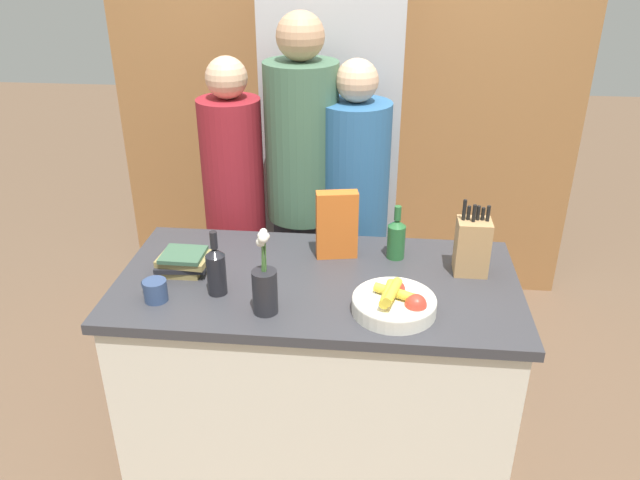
{
  "coord_description": "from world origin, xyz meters",
  "views": [
    {
      "loc": [
        0.22,
        -2.08,
        2.12
      ],
      "look_at": [
        0.0,
        0.1,
        1.03
      ],
      "focal_mm": 35.0,
      "sensor_mm": 36.0,
      "label": 1
    }
  ],
  "objects_px": {
    "fruit_bowl": "(395,302)",
    "book_stack": "(183,262)",
    "flower_vase": "(265,287)",
    "person_at_sink": "(235,203)",
    "bottle_vinegar": "(216,269)",
    "person_in_red_tee": "(354,211)",
    "refrigerator": "(334,153)",
    "cereal_box": "(337,225)",
    "knife_block": "(472,246)",
    "person_in_blue": "(302,185)",
    "coffee_mug": "(155,290)",
    "bottle_oil": "(396,238)"
  },
  "relations": [
    {
      "from": "refrigerator",
      "to": "person_in_red_tee",
      "type": "bearing_deg",
      "value": -76.49
    },
    {
      "from": "refrigerator",
      "to": "coffee_mug",
      "type": "relative_size",
      "value": 17.91
    },
    {
      "from": "bottle_vinegar",
      "to": "person_in_red_tee",
      "type": "relative_size",
      "value": 0.16
    },
    {
      "from": "flower_vase",
      "to": "coffee_mug",
      "type": "distance_m",
      "value": 0.42
    },
    {
      "from": "refrigerator",
      "to": "person_in_blue",
      "type": "bearing_deg",
      "value": -100.02
    },
    {
      "from": "coffee_mug",
      "to": "person_at_sink",
      "type": "xyz_separation_m",
      "value": [
        0.1,
        0.87,
        -0.02
      ]
    },
    {
      "from": "knife_block",
      "to": "cereal_box",
      "type": "bearing_deg",
      "value": 171.21
    },
    {
      "from": "bottle_vinegar",
      "to": "person_in_red_tee",
      "type": "xyz_separation_m",
      "value": [
        0.47,
        0.78,
        -0.09
      ]
    },
    {
      "from": "person_in_red_tee",
      "to": "refrigerator",
      "type": "bearing_deg",
      "value": 96.02
    },
    {
      "from": "knife_block",
      "to": "book_stack",
      "type": "distance_m",
      "value": 1.13
    },
    {
      "from": "person_at_sink",
      "to": "person_in_red_tee",
      "type": "xyz_separation_m",
      "value": [
        0.58,
        -0.02,
        -0.01
      ]
    },
    {
      "from": "cereal_box",
      "to": "refrigerator",
      "type": "bearing_deg",
      "value": 95.26
    },
    {
      "from": "fruit_bowl",
      "to": "cereal_box",
      "type": "bearing_deg",
      "value": 120.83
    },
    {
      "from": "knife_block",
      "to": "person_at_sink",
      "type": "distance_m",
      "value": 1.2
    },
    {
      "from": "flower_vase",
      "to": "book_stack",
      "type": "relative_size",
      "value": 1.5
    },
    {
      "from": "refrigerator",
      "to": "bottle_oil",
      "type": "distance_m",
      "value": 1.08
    },
    {
      "from": "coffee_mug",
      "to": "book_stack",
      "type": "distance_m",
      "value": 0.21
    },
    {
      "from": "fruit_bowl",
      "to": "knife_block",
      "type": "bearing_deg",
      "value": 46.94
    },
    {
      "from": "bottle_oil",
      "to": "person_in_blue",
      "type": "xyz_separation_m",
      "value": [
        -0.44,
        0.45,
        0.03
      ]
    },
    {
      "from": "cereal_box",
      "to": "book_stack",
      "type": "relative_size",
      "value": 1.32
    },
    {
      "from": "person_in_blue",
      "to": "cereal_box",
      "type": "bearing_deg",
      "value": -69.14
    },
    {
      "from": "coffee_mug",
      "to": "book_stack",
      "type": "relative_size",
      "value": 0.52
    },
    {
      "from": "person_at_sink",
      "to": "coffee_mug",
      "type": "bearing_deg",
      "value": -110.59
    },
    {
      "from": "person_at_sink",
      "to": "person_in_blue",
      "type": "height_order",
      "value": "person_in_blue"
    },
    {
      "from": "coffee_mug",
      "to": "bottle_vinegar",
      "type": "height_order",
      "value": "bottle_vinegar"
    },
    {
      "from": "refrigerator",
      "to": "cereal_box",
      "type": "xyz_separation_m",
      "value": [
        0.1,
        -1.04,
        0.05
      ]
    },
    {
      "from": "bottle_vinegar",
      "to": "person_in_blue",
      "type": "distance_m",
      "value": 0.82
    },
    {
      "from": "fruit_bowl",
      "to": "bottle_vinegar",
      "type": "bearing_deg",
      "value": 174.43
    },
    {
      "from": "cereal_box",
      "to": "person_in_blue",
      "type": "distance_m",
      "value": 0.5
    },
    {
      "from": "book_stack",
      "to": "bottle_vinegar",
      "type": "bearing_deg",
      "value": -38.75
    },
    {
      "from": "refrigerator",
      "to": "person_at_sink",
      "type": "bearing_deg",
      "value": -126.79
    },
    {
      "from": "fruit_bowl",
      "to": "person_in_blue",
      "type": "xyz_separation_m",
      "value": [
        -0.44,
        0.86,
        0.09
      ]
    },
    {
      "from": "cereal_box",
      "to": "coffee_mug",
      "type": "distance_m",
      "value": 0.76
    },
    {
      "from": "fruit_bowl",
      "to": "book_stack",
      "type": "relative_size",
      "value": 1.39
    },
    {
      "from": "fruit_bowl",
      "to": "bottle_oil",
      "type": "height_order",
      "value": "bottle_oil"
    },
    {
      "from": "book_stack",
      "to": "refrigerator",
      "type": "bearing_deg",
      "value": 68.34
    },
    {
      "from": "knife_block",
      "to": "cereal_box",
      "type": "distance_m",
      "value": 0.54
    },
    {
      "from": "refrigerator",
      "to": "person_in_red_tee",
      "type": "distance_m",
      "value": 0.62
    },
    {
      "from": "book_stack",
      "to": "cereal_box",
      "type": "bearing_deg",
      "value": 18.49
    },
    {
      "from": "fruit_bowl",
      "to": "bottle_vinegar",
      "type": "relative_size",
      "value": 1.18
    },
    {
      "from": "person_in_blue",
      "to": "person_at_sink",
      "type": "bearing_deg",
      "value": 177.8
    },
    {
      "from": "cereal_box",
      "to": "person_in_red_tee",
      "type": "relative_size",
      "value": 0.17
    },
    {
      "from": "bottle_oil",
      "to": "person_in_red_tee",
      "type": "distance_m",
      "value": 0.48
    },
    {
      "from": "fruit_bowl",
      "to": "bottle_oil",
      "type": "relative_size",
      "value": 1.31
    },
    {
      "from": "person_in_blue",
      "to": "person_in_red_tee",
      "type": "relative_size",
      "value": 1.12
    },
    {
      "from": "flower_vase",
      "to": "person_at_sink",
      "type": "distance_m",
      "value": 0.96
    },
    {
      "from": "knife_block",
      "to": "person_at_sink",
      "type": "xyz_separation_m",
      "value": [
        -1.06,
        0.54,
        -0.1
      ]
    },
    {
      "from": "flower_vase",
      "to": "cereal_box",
      "type": "height_order",
      "value": "flower_vase"
    },
    {
      "from": "person_in_blue",
      "to": "person_in_red_tee",
      "type": "xyz_separation_m",
      "value": [
        0.25,
        -0.02,
        -0.11
      ]
    },
    {
      "from": "cereal_box",
      "to": "person_at_sink",
      "type": "bearing_deg",
      "value": 139.12
    }
  ]
}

